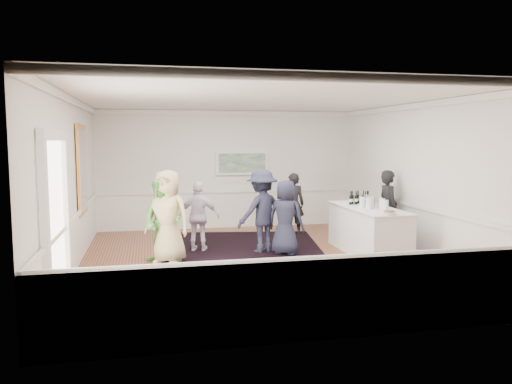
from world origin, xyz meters
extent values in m
plane|color=brown|center=(0.00, 0.00, 0.00)|extent=(8.00, 8.00, 0.00)
cube|color=white|center=(0.00, 0.00, 3.20)|extent=(7.00, 8.00, 0.02)
cube|color=white|center=(-3.50, 0.00, 1.60)|extent=(0.02, 8.00, 3.20)
cube|color=white|center=(3.50, 0.00, 1.60)|extent=(0.02, 8.00, 3.20)
cube|color=white|center=(0.00, 4.00, 1.60)|extent=(7.00, 0.02, 3.20)
cube|color=white|center=(0.00, -4.00, 1.60)|extent=(7.00, 0.02, 3.20)
cube|color=#E89C44|center=(-3.46, 1.30, 1.80)|extent=(0.04, 1.25, 1.85)
cube|color=white|center=(-3.43, 1.30, 1.80)|extent=(0.01, 1.05, 1.65)
cube|color=white|center=(-3.43, -2.72, 1.20)|extent=(0.10, 0.14, 2.40)
cube|color=white|center=(-3.43, -1.08, 1.20)|extent=(0.10, 0.14, 2.40)
cube|color=white|center=(-3.43, -1.90, 2.48)|extent=(0.10, 1.78, 0.16)
cube|color=white|center=(-3.46, -1.90, 1.20)|extent=(0.02, 1.50, 2.40)
cube|color=white|center=(0.40, 3.95, 1.78)|extent=(1.44, 0.05, 0.66)
cube|color=#266531|center=(0.40, 3.92, 1.78)|extent=(1.30, 0.01, 0.52)
cube|color=black|center=(-0.09, 0.96, 0.01)|extent=(3.99, 4.85, 0.02)
cube|color=silver|center=(2.41, 0.19, 0.49)|extent=(0.87, 2.39, 0.98)
cube|color=silver|center=(2.41, 0.19, 0.98)|extent=(0.93, 2.45, 0.02)
imported|color=black|center=(3.20, 0.85, 0.86)|extent=(0.42, 0.63, 1.73)
imported|color=tan|center=(-1.77, 0.24, 0.92)|extent=(1.07, 0.95, 1.84)
imported|color=green|center=(-1.86, 0.23, 0.82)|extent=(1.01, 0.97, 1.64)
imported|color=silver|center=(-1.07, 1.18, 0.76)|extent=(0.96, 0.61, 1.52)
imported|color=#1F2134|center=(0.24, 0.80, 0.89)|extent=(1.31, 1.04, 1.78)
imported|color=black|center=(1.46, 2.57, 0.79)|extent=(0.65, 0.51, 1.58)
imported|color=#1F2134|center=(0.68, 0.48, 0.79)|extent=(0.92, 0.86, 1.58)
cylinder|color=#62A53B|center=(2.31, -0.03, 1.11)|extent=(0.12, 0.12, 0.24)
cylinder|color=#CD3D3C|center=(2.55, -0.16, 1.11)|extent=(0.12, 0.12, 0.24)
cylinder|color=#77B33F|center=(2.25, 0.14, 1.11)|extent=(0.12, 0.12, 0.24)
cylinder|color=beige|center=(2.48, -0.43, 1.11)|extent=(0.12, 0.12, 0.24)
cylinder|color=beige|center=(2.43, 0.09, 1.11)|extent=(0.12, 0.12, 0.24)
cylinder|color=silver|center=(2.48, 0.33, 1.11)|extent=(0.26, 0.26, 0.25)
imported|color=white|center=(2.36, -0.85, 1.03)|extent=(0.27, 0.27, 0.07)
cylinder|color=olive|center=(2.36, -0.85, 1.05)|extent=(0.19, 0.19, 0.04)
camera|label=1|loc=(-2.10, -9.50, 2.41)|focal=35.00mm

